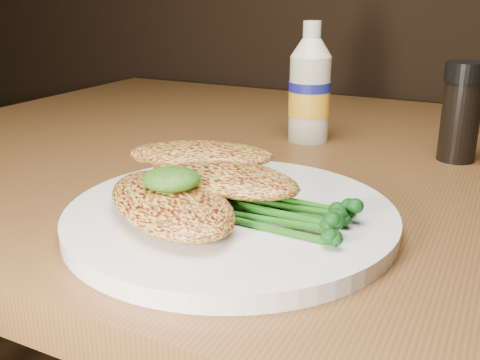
% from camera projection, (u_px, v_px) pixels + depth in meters
% --- Properties ---
extents(plate, '(0.28, 0.28, 0.01)m').
position_uv_depth(plate, '(231.00, 216.00, 0.47)').
color(plate, white).
rests_on(plate, dining_table).
extents(chicken_front, '(0.18, 0.16, 0.03)m').
position_uv_depth(chicken_front, '(170.00, 202.00, 0.45)').
color(chicken_front, gold).
rests_on(chicken_front, plate).
extents(chicken_mid, '(0.16, 0.10, 0.02)m').
position_uv_depth(chicken_mid, '(223.00, 176.00, 0.49)').
color(chicken_mid, gold).
rests_on(chicken_mid, plate).
extents(chicken_back, '(0.16, 0.11, 0.02)m').
position_uv_depth(chicken_back, '(201.00, 155.00, 0.52)').
color(chicken_back, gold).
rests_on(chicken_back, plate).
extents(pesto_front, '(0.06, 0.06, 0.02)m').
position_uv_depth(pesto_front, '(171.00, 179.00, 0.44)').
color(pesto_front, black).
rests_on(pesto_front, chicken_front).
extents(broccolini_bundle, '(0.16, 0.15, 0.02)m').
position_uv_depth(broccolini_bundle, '(282.00, 206.00, 0.45)').
color(broccolini_bundle, '#195713').
rests_on(broccolini_bundle, plate).
extents(mayo_bottle, '(0.07, 0.07, 0.15)m').
position_uv_depth(mayo_bottle, '(310.00, 83.00, 0.71)').
color(mayo_bottle, beige).
rests_on(mayo_bottle, dining_table).
extents(pepper_grinder, '(0.06, 0.06, 0.11)m').
position_uv_depth(pepper_grinder, '(461.00, 112.00, 0.63)').
color(pepper_grinder, black).
rests_on(pepper_grinder, dining_table).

